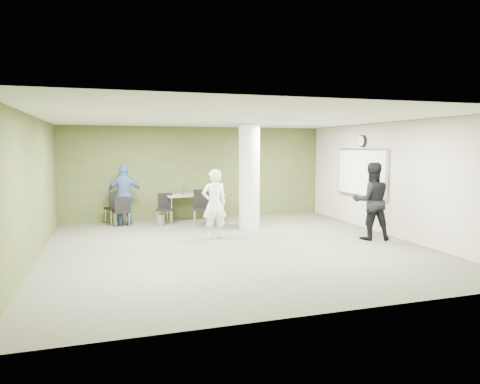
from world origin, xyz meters
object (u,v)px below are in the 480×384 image
object	(u,v)px
woman_white	(214,204)
man_black	(371,201)
folding_table	(195,196)
man_blue	(125,195)
chair_back_left	(122,209)

from	to	relation	value
woman_white	man_black	distance (m)	3.72
folding_table	man_black	bearing A→B (deg)	-50.84
man_black	man_blue	world-z (taller)	man_black
woman_white	man_blue	world-z (taller)	man_blue
woman_white	man_black	bearing A→B (deg)	156.63
woman_white	man_blue	size ratio (longest dim) A/B	0.97
man_black	man_blue	distance (m)	6.59
woman_white	man_blue	bearing A→B (deg)	-54.55
chair_back_left	man_black	size ratio (longest dim) A/B	0.47
woman_white	man_black	world-z (taller)	man_black
man_blue	woman_white	bearing A→B (deg)	134.10
woman_white	man_blue	distance (m)	3.11
folding_table	chair_back_left	bearing A→B (deg)	-173.88
folding_table	man_blue	size ratio (longest dim) A/B	1.01
folding_table	man_blue	bearing A→B (deg)	179.48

